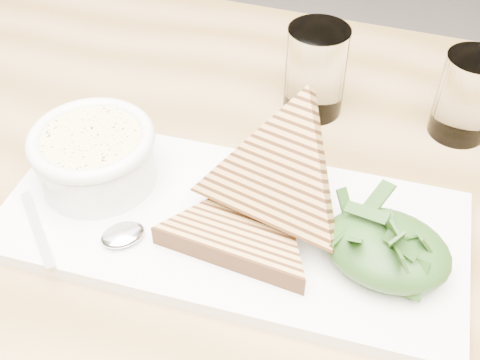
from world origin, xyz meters
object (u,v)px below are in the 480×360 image
at_px(glass_near, 316,71).
at_px(platter, 231,225).
at_px(glass_far, 467,96).
at_px(table_top, 266,247).
at_px(soup_bowl, 96,162).

bearing_deg(glass_near, platter, -90.24).
bearing_deg(glass_far, glass_near, -169.24).
relative_size(table_top, glass_far, 13.06).
relative_size(table_top, platter, 2.92).
height_order(table_top, platter, platter).
height_order(soup_bowl, glass_near, glass_near).
bearing_deg(glass_near, glass_far, 10.76).
height_order(table_top, glass_far, glass_far).
xyz_separation_m(soup_bowl, glass_far, (0.31, 0.25, 0.01)).
height_order(platter, glass_near, glass_near).
relative_size(platter, glass_far, 4.47).
xyz_separation_m(table_top, glass_far, (0.13, 0.23, 0.07)).
bearing_deg(soup_bowl, glass_near, 56.98).
distance_m(glass_near, glass_far, 0.17).
bearing_deg(glass_near, soup_bowl, -123.02).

